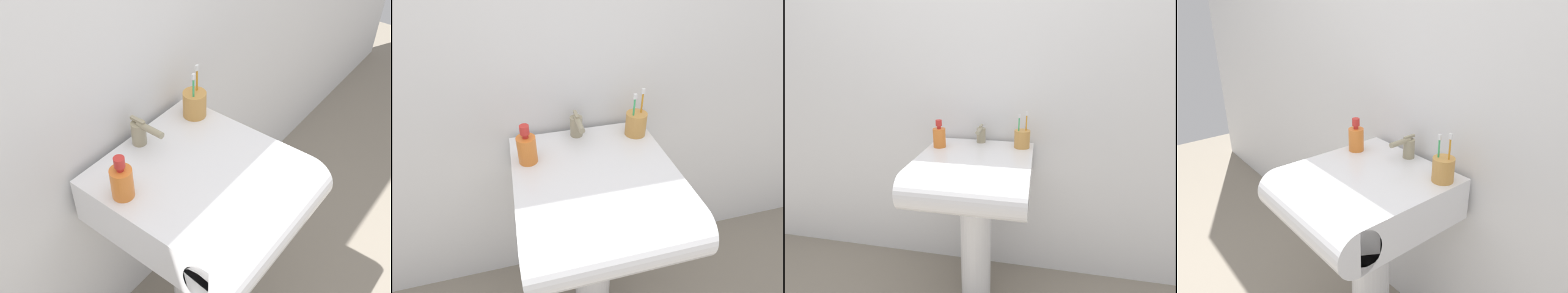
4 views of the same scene
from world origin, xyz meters
TOP-DOWN VIEW (x-y plane):
  - wall_back at (0.00, 0.30)m, footprint 5.00×0.05m
  - sink_pedestal at (0.00, 0.00)m, footprint 0.16×0.16m
  - sink_basin at (0.00, -0.06)m, footprint 0.55×0.60m
  - faucet at (-0.01, 0.21)m, footprint 0.05×0.13m
  - toothbrush_cup at (0.21, 0.17)m, footprint 0.08×0.08m
  - soap_bottle at (-0.21, 0.09)m, footprint 0.07×0.07m

SIDE VIEW (x-z plane):
  - sink_pedestal at x=0.00m, z-range 0.00..0.67m
  - sink_basin at x=0.00m, z-range 0.67..0.84m
  - toothbrush_cup at x=0.21m, z-range 0.79..0.98m
  - faucet at x=-0.01m, z-range 0.84..0.94m
  - soap_bottle at x=-0.21m, z-range 0.82..0.97m
  - wall_back at x=0.00m, z-range 0.00..2.40m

